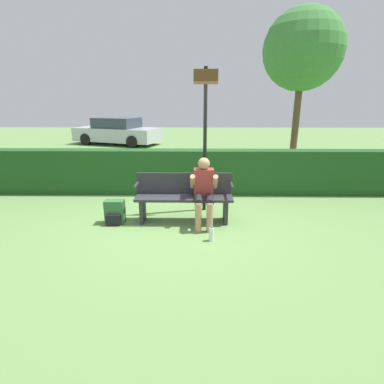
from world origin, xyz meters
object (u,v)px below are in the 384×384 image
Objects in this scene: signpost at (205,132)px; tree at (303,50)px; backpack at (115,212)px; park_bench at (184,196)px; parked_car at (117,132)px; person_seated at (204,188)px; water_bottle at (211,234)px.

signpost is 6.58m from tree.
backpack is 2.27m from signpost.
parked_car is (-3.80, 10.14, 0.15)m from park_bench.
person_seated is 2.76× the size of backpack.
parked_car is 0.91× the size of tree.
tree is at bearing 59.97° from person_seated.
person_seated reaches higher than park_bench.
tree reaches higher than water_bottle.
backpack is at bearing -179.61° from person_seated.
parked_car is (-4.19, 9.57, -0.96)m from signpost.
water_bottle is at bearing -116.53° from tree.
signpost reaches higher than backpack.
backpack is (-1.62, -0.01, -0.46)m from person_seated.
tree reaches higher than person_seated.
park_bench is at bearing 7.25° from backpack.
tree reaches higher than parked_car.
backpack is at bearing -130.39° from tree.
water_bottle is at bearing -49.46° from parked_car.
backpack is 0.09× the size of parked_car.
park_bench is at bearing -124.63° from signpost.
person_seated is 5.03× the size of water_bottle.
person_seated reaches higher than water_bottle.
signpost is 0.60× the size of parked_car.
tree reaches higher than signpost.
parked_car reaches higher than backpack.
signpost reaches higher than water_bottle.
parked_car reaches higher than park_bench.
signpost is (-0.08, 1.43, 1.47)m from water_bottle.
park_bench is at bearing -123.24° from tree.
signpost is (1.65, 0.73, 1.38)m from backpack.
person_seated is 1.69m from backpack.
signpost reaches higher than person_seated.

